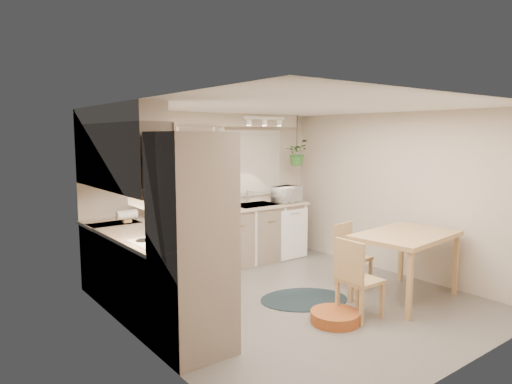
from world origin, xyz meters
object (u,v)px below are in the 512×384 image
Objects in this scene: chair_left at (360,278)px; pet_bed at (335,317)px; dining_table at (405,266)px; microwave at (287,193)px; chair_back at (354,256)px; braided_rug at (304,299)px.

pet_bed is at bearing -98.83° from chair_left.
dining_table is at bearing 0.10° from pet_bed.
chair_left is (-0.93, -0.06, 0.04)m from dining_table.
chair_left is 1.69× the size of pet_bed.
dining_table is 0.93m from chair_left.
pet_bed is 1.12× the size of microwave.
dining_table is 1.56× the size of chair_back.
braided_rug is 2.06× the size of pet_bed.
dining_table is 1.20× the size of braided_rug.
microwave reaches higher than braided_rug.
microwave is at bearing 157.44° from chair_left.
pet_bed is 2.99m from microwave.
pet_bed is at bearing 25.76° from chair_back.
chair_left reaches higher than dining_table.
pet_bed reaches higher than braided_rug.
braided_rug is (-1.06, 0.72, -0.42)m from dining_table.
pet_bed is (-0.22, -0.73, 0.06)m from braided_rug.
chair_left is 0.53m from pet_bed.
dining_table is at bearing 94.13° from chair_left.
chair_left is 1.89× the size of microwave.
dining_table is 1.32m from pet_bed.
pet_bed is at bearing -134.43° from microwave.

